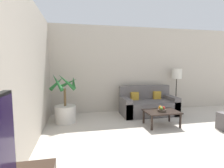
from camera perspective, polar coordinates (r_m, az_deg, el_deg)
The scene contains 10 objects.
wall_back at distance 6.05m, azimuth 14.02°, elevation 4.67°, with size 8.36×0.06×2.70m.
wall_left at distance 2.20m, azimuth -32.70°, elevation 1.65°, with size 0.06×8.33×2.70m.
potted_palm at distance 4.75m, azimuth -15.02°, elevation -7.68°, with size 0.74×0.72×1.30m.
sofa_loveseat at distance 5.44m, azimuth 11.64°, elevation -6.75°, with size 1.64×0.83×0.85m.
floor_lamp at distance 6.06m, azimuth 20.38°, elevation 2.52°, with size 0.32×0.32×1.37m.
coffee_table at distance 4.52m, azimuth 15.85°, elevation -9.07°, with size 0.82×0.58×0.37m.
fruit_bowl at distance 4.46m, azimuth 15.99°, elevation -8.25°, with size 0.21×0.21×0.06m.
apple_red at distance 4.46m, azimuth 16.51°, elevation -7.42°, with size 0.07×0.07×0.07m.
apple_green at distance 4.39m, azimuth 15.85°, elevation -7.59°, with size 0.08×0.08×0.08m.
orange_fruit at distance 4.46m, azimuth 15.40°, elevation -7.35°, with size 0.08×0.08×0.08m.
Camera 1 is at (-2.63, 1.32, 1.48)m, focal length 28.00 mm.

